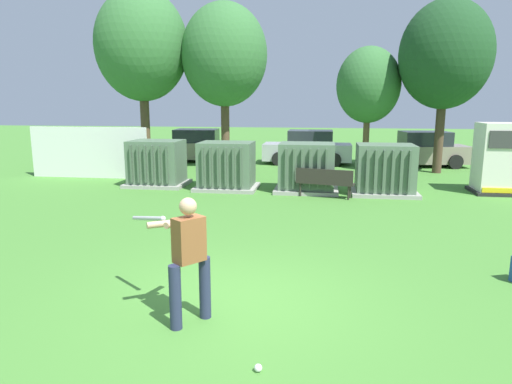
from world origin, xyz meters
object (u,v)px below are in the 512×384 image
transformer_west (157,164)px  sports_ball (258,368)px  batter (187,253)px  parked_car_left_of_center (308,148)px  park_bench (325,181)px  parked_car_right_of_center (422,150)px  transformer_east (385,170)px  generator_enclosure (500,159)px  transformer_mid_east (307,168)px  parked_car_leftmost (195,146)px  transformer_mid_west (227,166)px

transformer_west → sports_ball: 12.14m
batter → parked_car_left_of_center: batter is taller
park_bench → parked_car_right_of_center: 9.07m
transformer_east → parked_car_left_of_center: same height
transformer_west → generator_enclosure: size_ratio=0.91×
park_bench → parked_car_right_of_center: size_ratio=0.42×
transformer_mid_east → sports_ball: transformer_mid_east is taller
park_bench → sports_ball: size_ratio=20.49×
sports_ball → parked_car_leftmost: size_ratio=0.02×
batter → sports_ball: size_ratio=19.33×
transformer_mid_east → park_bench: size_ratio=1.14×
generator_enclosure → parked_car_left_of_center: size_ratio=0.55×
transformer_mid_west → parked_car_right_of_center: 10.42m
parked_car_leftmost → parked_car_left_of_center: same height
transformer_west → sports_ball: transformer_west is taller
transformer_mid_west → batter: batter is taller
batter → parked_car_leftmost: (-4.67, 16.71, -0.22)m
transformer_mid_east → batter: (-1.23, -9.57, 0.19)m
transformer_east → generator_enclosure: 3.80m
transformer_mid_west → parked_car_leftmost: same height
transformer_west → parked_car_leftmost: (-0.55, 6.81, -0.04)m
sports_ball → parked_car_left_of_center: (-0.08, 17.66, 0.71)m
parked_car_left_of_center → transformer_east: bearing=-69.1°
park_bench → parked_car_leftmost: (-6.50, 8.10, 0.22)m
batter → sports_ball: bearing=-43.2°
transformer_west → transformer_mid_west: size_ratio=1.00×
transformer_mid_east → parked_car_leftmost: (-5.90, 7.13, -0.04)m
park_bench → sports_ball: 9.69m
transformer_east → batter: bearing=-111.6°
parked_car_leftmost → park_bench: bearing=-51.3°
batter → parked_car_left_of_center: size_ratio=0.41×
transformer_mid_east → batter: 9.65m
batter → parked_car_right_of_center: bearing=69.1°
transformer_west → parked_car_right_of_center: size_ratio=0.48×
transformer_mid_west → sports_ball: (2.61, -10.63, -0.74)m
transformer_mid_east → generator_enclosure: bearing=5.5°
transformer_mid_west → park_bench: bearing=-16.5°
transformer_mid_east → sports_ball: 10.64m
generator_enclosure → parked_car_right_of_center: bearing=100.5°
parked_car_leftmost → transformer_mid_west: bearing=-66.0°
batter → parked_car_left_of_center: 16.65m
transformer_east → transformer_mid_west: bearing=178.8°
batter → parked_car_right_of_center: (6.30, 16.50, -0.22)m
transformer_east → park_bench: size_ratio=1.14×
parked_car_leftmost → parked_car_left_of_center: 5.69m
sports_ball → batter: bearing=136.8°
transformer_east → parked_car_right_of_center: size_ratio=0.48×
transformer_east → parked_car_leftmost: bearing=139.4°
transformer_east → transformer_mid_east: bearing=177.9°
transformer_west → batter: size_ratio=1.21×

